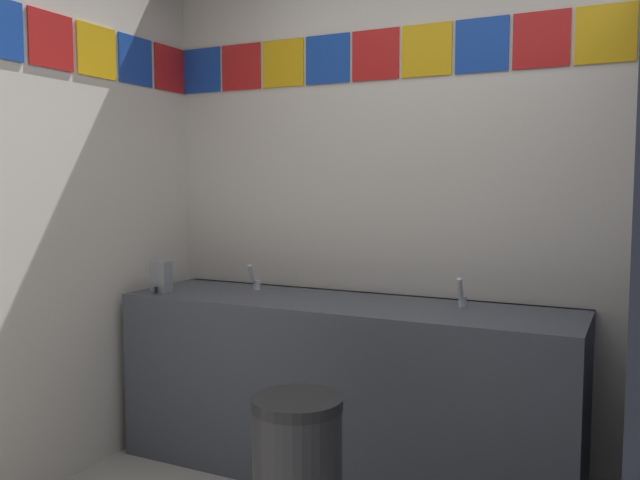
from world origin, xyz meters
TOP-DOWN VIEW (x-y plane):
  - wall_back at (0.00, 1.52)m, footprint 3.64×0.09m
  - vanity_counter at (-0.69, 1.19)m, footprint 2.16×0.59m
  - faucet_left at (-1.23, 1.28)m, footprint 0.04×0.10m
  - faucet_right at (-0.15, 1.28)m, footprint 0.04×0.10m
  - soap_dispenser at (-1.62, 1.01)m, footprint 0.09×0.09m

SIDE VIEW (x-z plane):
  - vanity_counter at x=-0.69m, z-range 0.01..0.84m
  - faucet_left at x=-1.23m, z-range 0.81..0.95m
  - faucet_right at x=-0.15m, z-range 0.81..0.95m
  - soap_dispenser at x=-1.62m, z-range 0.83..0.99m
  - wall_back at x=0.00m, z-range 0.00..2.80m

